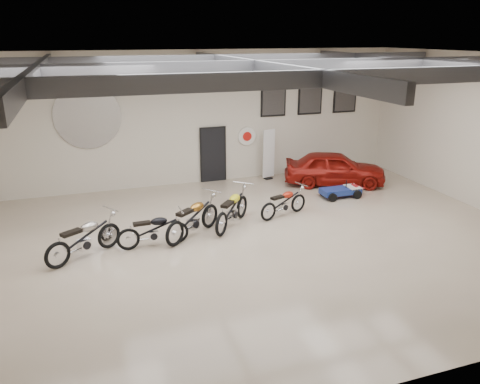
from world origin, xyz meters
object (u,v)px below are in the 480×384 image
object	(u,v)px
banner_stand	(269,155)
go_kart	(344,188)
motorcycle_silver	(84,238)
vintage_car	(335,168)
motorcycle_yellow	(232,208)
motorcycle_gold	(193,217)
motorcycle_red	(284,202)
motorcycle_black	(153,229)

from	to	relation	value
banner_stand	go_kart	distance (m)	3.45
motorcycle_silver	go_kart	world-z (taller)	motorcycle_silver
vintage_car	go_kart	bearing A→B (deg)	-172.92
motorcycle_yellow	go_kart	size ratio (longest dim) A/B	1.26
motorcycle_silver	motorcycle_gold	world-z (taller)	motorcycle_gold
banner_stand	go_kart	world-z (taller)	banner_stand
motorcycle_yellow	go_kart	bearing A→B (deg)	-33.08
motorcycle_yellow	vintage_car	size ratio (longest dim) A/B	0.58
banner_stand	motorcycle_red	distance (m)	4.11
go_kart	banner_stand	bearing A→B (deg)	121.06
motorcycle_gold	motorcycle_black	bearing A→B (deg)	157.83
motorcycle_gold	motorcycle_silver	bearing A→B (deg)	150.63
motorcycle_gold	banner_stand	bearing A→B (deg)	9.87
motorcycle_red	vintage_car	distance (m)	4.02
motorcycle_yellow	motorcycle_red	xyz separation A→B (m)	(1.80, 0.26, -0.09)
banner_stand	motorcycle_silver	size ratio (longest dim) A/B	0.91
motorcycle_black	go_kart	bearing A→B (deg)	14.34
motorcycle_red	vintage_car	world-z (taller)	vintage_car
go_kart	motorcycle_yellow	bearing A→B (deg)	-164.08
motorcycle_silver	go_kart	size ratio (longest dim) A/B	1.24
motorcycle_red	go_kart	world-z (taller)	motorcycle_red
motorcycle_silver	banner_stand	bearing A→B (deg)	2.56
motorcycle_black	motorcycle_yellow	distance (m)	2.55
motorcycle_black	vintage_car	bearing A→B (deg)	23.14
go_kart	motorcycle_silver	bearing A→B (deg)	-166.64
banner_stand	go_kart	size ratio (longest dim) A/B	1.12
motorcycle_silver	go_kart	bearing A→B (deg)	-19.22
banner_stand	motorcycle_silver	world-z (taller)	banner_stand
motorcycle_black	motorcycle_red	bearing A→B (deg)	11.14
motorcycle_yellow	vintage_car	world-z (taller)	vintage_car
motorcycle_black	vintage_car	world-z (taller)	vintage_car
motorcycle_black	motorcycle_yellow	size ratio (longest dim) A/B	0.87
motorcycle_silver	motorcycle_black	distance (m)	1.79
banner_stand	vintage_car	world-z (taller)	banner_stand
motorcycle_yellow	banner_stand	bearing A→B (deg)	6.86
motorcycle_gold	vintage_car	world-z (taller)	vintage_car
motorcycle_yellow	go_kart	xyz separation A→B (m)	(4.61, 1.29, -0.26)
motorcycle_silver	motorcycle_red	bearing A→B (deg)	-22.64
motorcycle_yellow	motorcycle_red	distance (m)	1.83
go_kart	motorcycle_gold	bearing A→B (deg)	-164.27
banner_stand	motorcycle_red	world-z (taller)	banner_stand
motorcycle_silver	motorcycle_red	xyz separation A→B (m)	(6.06, 1.03, -0.08)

